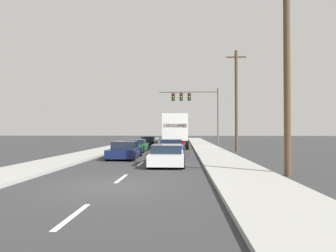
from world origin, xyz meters
The scene contains 13 objects.
ground_plane centered at (0.00, 25.00, 0.00)m, with size 140.00×140.00×0.00m, color #333335.
sidewalk_right centered at (4.97, 20.00, 0.07)m, with size 2.84×80.00×0.14m, color #9E9E99.
sidewalk_left centered at (-4.97, 20.00, 0.07)m, with size 2.84×80.00×0.14m, color #9E9E99.
lane_markings centered at (0.00, 21.55, 0.00)m, with size 0.14×62.00×0.01m.
car_black centered at (-1.64, 23.56, 0.58)m, with size 1.83×4.26×1.26m.
car_green centered at (-1.85, 16.12, 0.52)m, with size 1.93×4.56×1.12m.
car_navy centered at (-1.57, 9.83, 0.54)m, with size 1.97×4.38×1.18m.
box_truck centered at (1.64, 21.18, 2.05)m, with size 2.76×8.10×3.58m.
car_blue centered at (1.54, 12.45, 0.58)m, with size 1.99×4.48×1.26m.
car_white centered at (1.57, 6.12, 0.54)m, with size 1.98×4.48×1.15m.
traffic_signal_mast centered at (3.54, 27.29, 5.73)m, with size 7.72×0.69×7.42m.
utility_pole_near centered at (6.89, 2.55, 5.13)m, with size 1.80×0.28×9.99m.
utility_pole_mid centered at (7.38, 16.83, 4.82)m, with size 1.80×0.28×9.36m.
Camera 1 is at (2.49, -9.74, 1.92)m, focal length 30.38 mm.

